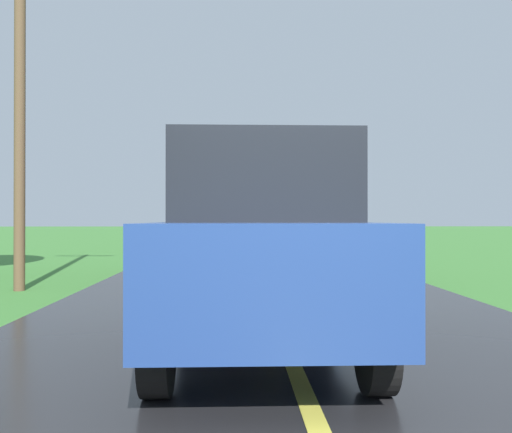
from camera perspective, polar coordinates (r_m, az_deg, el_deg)
name	(u,v)px	position (r m, az deg, el deg)	size (l,w,h in m)	color
banana_truck_near	(258,213)	(12.55, 0.21, 0.38)	(2.38, 5.82, 2.80)	#2D2D30
banana_truck_far	(250,217)	(28.51, -0.63, -0.01)	(2.38, 5.81, 2.80)	#2D2D30
utility_pole_roadside	(20,70)	(11.31, -23.55, 13.89)	(2.06, 0.20, 7.58)	brown
following_car	(260,246)	(5.05, 0.43, -3.14)	(1.74, 4.10, 1.92)	navy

